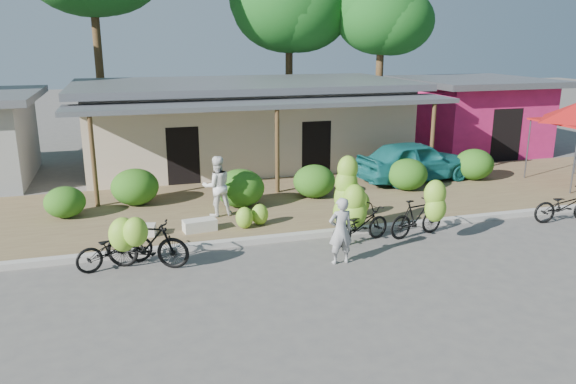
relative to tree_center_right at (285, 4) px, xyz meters
name	(u,v)px	position (x,y,z in m)	size (l,w,h in m)	color
ground	(349,265)	(-3.31, -16.61, -6.57)	(100.00, 100.00, 0.00)	#524F4C
sidewalk	(287,203)	(-3.31, -11.61, -6.51)	(60.00, 6.00, 0.12)	olive
curb	(320,234)	(-3.31, -14.61, -6.50)	(60.00, 0.25, 0.15)	#A8A399
shop_main	(245,123)	(-3.31, -5.68, -4.85)	(13.00, 8.50, 3.35)	beige
shop_pink	(472,114)	(7.19, -5.62, -4.90)	(6.00, 6.00, 3.25)	#CC1F63
tree_center_right	(285,4)	(0.00, 0.00, 0.00)	(5.64, 5.55, 8.69)	brown
tree_near_right	(377,15)	(4.00, -2.00, -0.53)	(4.58, 4.41, 7.75)	brown
hedge_0	(65,202)	(-9.73, -11.39, -6.01)	(1.13, 1.02, 0.88)	#285613
hedge_1	(135,187)	(-7.80, -10.66, -5.90)	(1.41, 1.27, 1.10)	#285613
hedge_2	(240,188)	(-4.81, -11.76, -5.88)	(1.45, 1.31, 1.13)	#285613
hedge_3	(314,181)	(-2.36, -11.41, -5.93)	(1.33, 1.20, 1.04)	#285613
hedge_4	(408,174)	(0.89, -11.45, -5.93)	(1.34, 1.21, 1.04)	#285613
hedge_5	(474,164)	(3.84, -10.84, -5.91)	(1.40, 1.26, 1.09)	#285613
bike_far_left	(116,245)	(-8.35, -15.32, -6.01)	(1.85, 1.44, 1.35)	black
bike_left	(146,243)	(-7.71, -15.51, -5.95)	(1.96, 1.41, 1.40)	black
bike_center	(354,208)	(-2.56, -15.04, -5.74)	(1.87, 1.41, 2.14)	black
bike_right	(422,213)	(-0.85, -15.49, -5.87)	(1.75, 1.28, 1.65)	black
bike_far_right	(565,206)	(3.65, -15.42, -6.09)	(1.89, 0.85, 0.96)	black
loose_banana_a	(244,218)	(-5.11, -13.74, -6.16)	(0.47, 0.40, 0.58)	#82C832
loose_banana_b	(260,214)	(-4.65, -13.58, -6.16)	(0.46, 0.39, 0.58)	#82C832
loose_banana_c	(360,203)	(-1.71, -13.54, -6.10)	(0.56, 0.48, 0.70)	#82C832
sack_near	(200,225)	(-6.27, -13.60, -6.30)	(0.85, 0.40, 0.30)	beige
sack_far	(140,230)	(-7.78, -13.54, -6.31)	(0.75, 0.38, 0.28)	beige
vendor	(341,231)	(-3.46, -16.41, -5.79)	(0.57, 0.37, 1.56)	#979797
bystander	(217,186)	(-5.60, -12.41, -5.60)	(0.83, 0.65, 1.71)	white
teal_van	(415,161)	(1.72, -10.41, -5.73)	(1.70, 4.21, 1.44)	#166667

